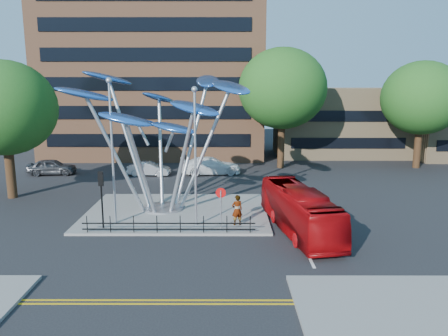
{
  "coord_description": "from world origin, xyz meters",
  "views": [
    {
      "loc": [
        2.24,
        -22.28,
        8.68
      ],
      "look_at": [
        2.19,
        4.0,
        3.49
      ],
      "focal_mm": 35.0,
      "sensor_mm": 36.0,
      "label": 1
    }
  ],
  "objects_px": {
    "traffic_light_island": "(101,188)",
    "no_entry_sign_island": "(221,201)",
    "parked_car_mid": "(149,169)",
    "parked_car_right": "(211,166)",
    "tree_right": "(282,89)",
    "tree_left": "(4,108)",
    "street_lamp_right": "(195,144)",
    "pedestrian": "(237,210)",
    "street_lamp_left": "(112,139)",
    "parked_car_left": "(52,167)",
    "red_bus": "(299,210)",
    "tree_far": "(422,98)",
    "leaf_sculpture": "(160,110)"
  },
  "relations": [
    {
      "from": "street_lamp_right",
      "to": "no_entry_sign_island",
      "type": "height_order",
      "value": "street_lamp_right"
    },
    {
      "from": "tree_right",
      "to": "red_bus",
      "type": "bearing_deg",
      "value": -94.08
    },
    {
      "from": "parked_car_mid",
      "to": "parked_car_right",
      "type": "distance_m",
      "value": 5.84
    },
    {
      "from": "no_entry_sign_island",
      "to": "pedestrian",
      "type": "height_order",
      "value": "no_entry_sign_island"
    },
    {
      "from": "tree_left",
      "to": "street_lamp_right",
      "type": "relative_size",
      "value": 1.24
    },
    {
      "from": "tree_right",
      "to": "pedestrian",
      "type": "distance_m",
      "value": 20.76
    },
    {
      "from": "tree_left",
      "to": "parked_car_right",
      "type": "distance_m",
      "value": 18.23
    },
    {
      "from": "tree_left",
      "to": "parked_car_mid",
      "type": "xyz_separation_m",
      "value": [
        9.08,
        8.0,
        -6.14
      ]
    },
    {
      "from": "traffic_light_island",
      "to": "no_entry_sign_island",
      "type": "xyz_separation_m",
      "value": [
        7.0,
        0.02,
        -0.8
      ]
    },
    {
      "from": "tree_right",
      "to": "tree_left",
      "type": "bearing_deg",
      "value": -151.39
    },
    {
      "from": "pedestrian",
      "to": "parked_car_right",
      "type": "height_order",
      "value": "pedestrian"
    },
    {
      "from": "tree_far",
      "to": "tree_right",
      "type": "bearing_deg",
      "value": -180.0
    },
    {
      "from": "parked_car_mid",
      "to": "street_lamp_right",
      "type": "bearing_deg",
      "value": -155.22
    },
    {
      "from": "leaf_sculpture",
      "to": "parked_car_right",
      "type": "height_order",
      "value": "leaf_sculpture"
    },
    {
      "from": "no_entry_sign_island",
      "to": "parked_car_mid",
      "type": "xyz_separation_m",
      "value": [
        -6.92,
        15.48,
        -1.16
      ]
    },
    {
      "from": "parked_car_right",
      "to": "leaf_sculpture",
      "type": "bearing_deg",
      "value": 157.08
    },
    {
      "from": "tree_right",
      "to": "parked_car_right",
      "type": "relative_size",
      "value": 2.13
    },
    {
      "from": "street_lamp_left",
      "to": "parked_car_mid",
      "type": "distance_m",
      "value": 15.25
    },
    {
      "from": "tree_left",
      "to": "leaf_sculpture",
      "type": "relative_size",
      "value": 0.81
    },
    {
      "from": "traffic_light_island",
      "to": "parked_car_right",
      "type": "relative_size",
      "value": 0.6
    },
    {
      "from": "tree_far",
      "to": "parked_car_right",
      "type": "distance_m",
      "value": 22.28
    },
    {
      "from": "tree_right",
      "to": "parked_car_left",
      "type": "xyz_separation_m",
      "value": [
        -22.22,
        -3.62,
        -7.27
      ]
    },
    {
      "from": "street_lamp_left",
      "to": "no_entry_sign_island",
      "type": "relative_size",
      "value": 3.59
    },
    {
      "from": "no_entry_sign_island",
      "to": "red_bus",
      "type": "xyz_separation_m",
      "value": [
        4.6,
        -0.16,
        -0.52
      ]
    },
    {
      "from": "tree_far",
      "to": "red_bus",
      "type": "height_order",
      "value": "tree_far"
    },
    {
      "from": "leaf_sculpture",
      "to": "tree_far",
      "type": "bearing_deg",
      "value": 32.48
    },
    {
      "from": "parked_car_left",
      "to": "tree_far",
      "type": "bearing_deg",
      "value": -90.22
    },
    {
      "from": "leaf_sculpture",
      "to": "parked_car_mid",
      "type": "height_order",
      "value": "leaf_sculpture"
    },
    {
      "from": "street_lamp_right",
      "to": "parked_car_left",
      "type": "xyz_separation_m",
      "value": [
        -14.72,
        15.38,
        -4.33
      ]
    },
    {
      "from": "red_bus",
      "to": "parked_car_right",
      "type": "relative_size",
      "value": 1.64
    },
    {
      "from": "pedestrian",
      "to": "red_bus",
      "type": "bearing_deg",
      "value": 149.65
    },
    {
      "from": "street_lamp_right",
      "to": "parked_car_mid",
      "type": "distance_m",
      "value": 16.56
    },
    {
      "from": "traffic_light_island",
      "to": "parked_car_left",
      "type": "relative_size",
      "value": 0.77
    },
    {
      "from": "traffic_light_island",
      "to": "pedestrian",
      "type": "xyz_separation_m",
      "value": [
        7.98,
        0.59,
        -1.53
      ]
    },
    {
      "from": "parked_car_right",
      "to": "pedestrian",
      "type": "bearing_deg",
      "value": 178.58
    },
    {
      "from": "street_lamp_right",
      "to": "red_bus",
      "type": "bearing_deg",
      "value": -6.02
    },
    {
      "from": "no_entry_sign_island",
      "to": "parked_car_left",
      "type": "relative_size",
      "value": 0.55
    },
    {
      "from": "tree_left",
      "to": "street_lamp_left",
      "type": "xyz_separation_m",
      "value": [
        9.5,
        -6.5,
        -1.44
      ]
    },
    {
      "from": "traffic_light_island",
      "to": "tree_right",
      "type": "bearing_deg",
      "value": 56.31
    },
    {
      "from": "tree_far",
      "to": "leaf_sculpture",
      "type": "height_order",
      "value": "tree_far"
    },
    {
      "from": "red_bus",
      "to": "parked_car_mid",
      "type": "bearing_deg",
      "value": 116.71
    },
    {
      "from": "tree_left",
      "to": "red_bus",
      "type": "bearing_deg",
      "value": -20.36
    },
    {
      "from": "parked_car_mid",
      "to": "red_bus",
      "type": "bearing_deg",
      "value": -138.72
    },
    {
      "from": "tree_right",
      "to": "tree_far",
      "type": "relative_size",
      "value": 1.12
    },
    {
      "from": "leaf_sculpture",
      "to": "street_lamp_right",
      "type": "relative_size",
      "value": 1.53
    },
    {
      "from": "tree_right",
      "to": "parked_car_left",
      "type": "relative_size",
      "value": 2.7
    },
    {
      "from": "pedestrian",
      "to": "parked_car_left",
      "type": "distance_m",
      "value": 23.02
    },
    {
      "from": "tree_left",
      "to": "pedestrian",
      "type": "relative_size",
      "value": 5.52
    },
    {
      "from": "leaf_sculpture",
      "to": "pedestrian",
      "type": "distance_m",
      "value": 8.48
    },
    {
      "from": "leaf_sculpture",
      "to": "parked_car_left",
      "type": "bearing_deg",
      "value": 136.08
    }
  ]
}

